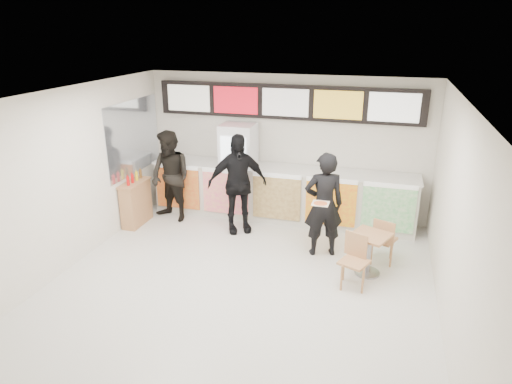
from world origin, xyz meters
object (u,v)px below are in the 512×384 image
at_px(cafe_table, 369,247).
at_px(condiment_ledge, 136,203).
at_px(service_counter, 281,194).
at_px(customer_main, 324,205).
at_px(customer_left, 171,177).
at_px(customer_mid, 237,184).
at_px(drinks_fridge, 239,170).

distance_m(cafe_table, condiment_ledge, 4.81).
bearing_deg(service_counter, customer_main, -50.97).
bearing_deg(customer_left, cafe_table, 4.68).
distance_m(customer_main, customer_left, 3.36).
height_order(customer_main, customer_mid, customer_mid).
relative_size(customer_left, condiment_ledge, 1.75).
bearing_deg(drinks_fridge, customer_main, -33.85).
xyz_separation_m(service_counter, drinks_fridge, (-0.93, 0.02, 0.43)).
height_order(drinks_fridge, condiment_ledge, drinks_fridge).
relative_size(customer_left, cafe_table, 1.28).
distance_m(customer_main, customer_mid, 1.85).
xyz_separation_m(service_counter, customer_main, (1.09, -1.34, 0.38)).
bearing_deg(cafe_table, customer_main, 172.29).
height_order(customer_mid, cafe_table, customer_mid).
height_order(drinks_fridge, customer_left, drinks_fridge).
bearing_deg(service_counter, condiment_ledge, -159.20).
distance_m(drinks_fridge, condiment_ledge, 2.24).
xyz_separation_m(drinks_fridge, condiment_ledge, (-1.89, -1.09, -0.53)).
bearing_deg(customer_mid, customer_left, 144.12).
bearing_deg(service_counter, drinks_fridge, 179.01).
bearing_deg(customer_main, condiment_ledge, -22.89).
bearing_deg(customer_mid, customer_main, -46.52).
relative_size(drinks_fridge, customer_main, 1.05).
distance_m(customer_mid, cafe_table, 2.86).
height_order(drinks_fridge, customer_mid, drinks_fridge).
distance_m(service_counter, customer_mid, 1.15).
height_order(service_counter, customer_main, customer_main).
relative_size(customer_mid, condiment_ledge, 1.82).
height_order(customer_left, customer_mid, customer_mid).
height_order(drinks_fridge, cafe_table, drinks_fridge).
bearing_deg(customer_mid, cafe_table, -51.36).
relative_size(drinks_fridge, cafe_table, 1.33).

